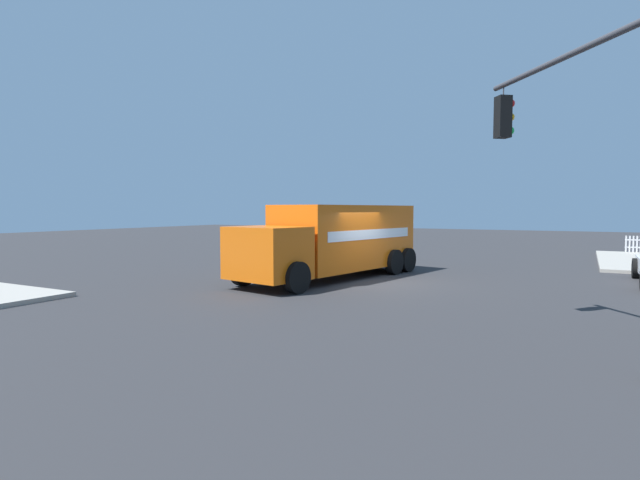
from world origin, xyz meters
The scene contains 3 objects.
ground_plane centered at (0.00, 0.00, 0.00)m, with size 100.00×100.00×0.00m, color #2B2B2D.
delivery_truck centered at (1.95, -0.28, 1.46)m, with size 4.19×8.75×2.76m.
traffic_light_primary centered at (-6.39, 6.45, 3.79)m, with size 3.05×3.80×5.70m.
Camera 1 is at (-6.44, 16.41, 2.60)m, focal length 27.75 mm.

